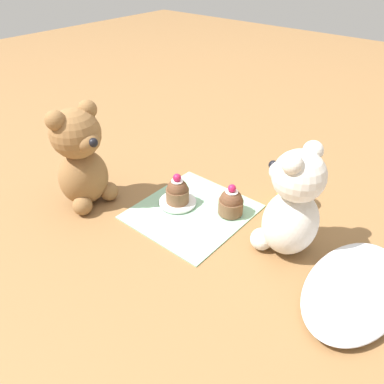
# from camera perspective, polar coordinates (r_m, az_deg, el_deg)

# --- Properties ---
(ground_plane) EXTENTS (4.00, 4.00, 0.00)m
(ground_plane) POSITION_cam_1_polar(r_m,az_deg,el_deg) (0.86, -0.00, -3.08)
(ground_plane) COLOR olive
(knitted_placemat) EXTENTS (0.25, 0.24, 0.01)m
(knitted_placemat) POSITION_cam_1_polar(r_m,az_deg,el_deg) (0.86, -0.00, -2.92)
(knitted_placemat) COLOR #8EBC99
(knitted_placemat) RESTS_ON ground_plane
(tulle_cloth) EXTENTS (0.27, 0.15, 0.03)m
(tulle_cloth) POSITION_cam_1_polar(r_m,az_deg,el_deg) (0.73, 23.65, -13.09)
(tulle_cloth) COLOR silver
(tulle_cloth) RESTS_ON ground_plane
(teddy_bear_cream) EXTENTS (0.13, 0.12, 0.23)m
(teddy_bear_cream) POSITION_cam_1_polar(r_m,az_deg,el_deg) (0.73, 14.95, -2.04)
(teddy_bear_cream) COLOR silver
(teddy_bear_cream) RESTS_ON ground_plane
(teddy_bear_tan) EXTENTS (0.12, 0.13, 0.24)m
(teddy_bear_tan) POSITION_cam_1_polar(r_m,az_deg,el_deg) (0.87, -16.57, 5.03)
(teddy_bear_tan) COLOR olive
(teddy_bear_tan) RESTS_ON ground_plane
(cupcake_near_cream_bear) EXTENTS (0.06, 0.06, 0.07)m
(cupcake_near_cream_bear) POSITION_cam_1_polar(r_m,az_deg,el_deg) (0.83, 5.95, -1.61)
(cupcake_near_cream_bear) COLOR brown
(cupcake_near_cream_bear) RESTS_ON knitted_placemat
(saucer_plate) EXTENTS (0.09, 0.09, 0.01)m
(saucer_plate) POSITION_cam_1_polar(r_m,az_deg,el_deg) (0.88, -2.08, -1.43)
(saucer_plate) COLOR white
(saucer_plate) RESTS_ON knitted_placemat
(cupcake_near_tan_bear) EXTENTS (0.05, 0.05, 0.07)m
(cupcake_near_tan_bear) POSITION_cam_1_polar(r_m,az_deg,el_deg) (0.86, -2.12, 0.16)
(cupcake_near_tan_bear) COLOR brown
(cupcake_near_tan_bear) RESTS_ON saucer_plate
(juice_glass) EXTENTS (0.05, 0.05, 0.08)m
(juice_glass) POSITION_cam_1_polar(r_m,az_deg,el_deg) (0.88, 14.55, 0.07)
(juice_glass) COLOR #EADB66
(juice_glass) RESTS_ON ground_plane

